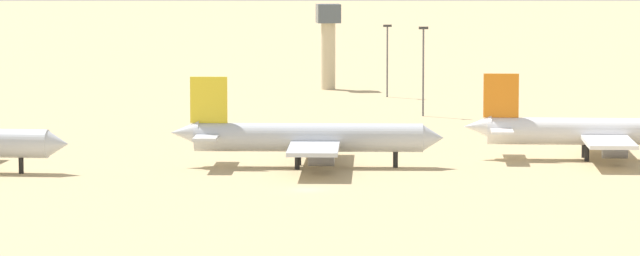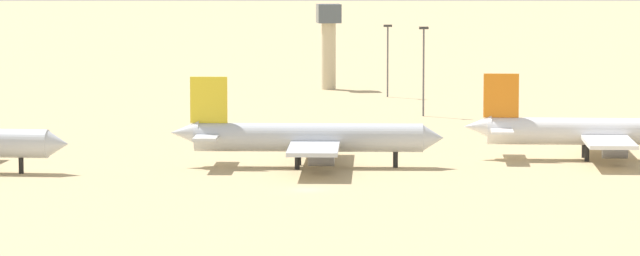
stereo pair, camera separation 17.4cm
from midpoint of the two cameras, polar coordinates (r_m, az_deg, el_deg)
The scene contains 6 objects.
ground at distance 242.66m, azimuth -0.38°, elevation -1.98°, with size 4000.00×4000.00×0.00m, color tan.
parked_jet_yellow_2 at distance 266.28m, azimuth -0.43°, elevation -0.31°, with size 40.71×34.62×13.46m.
parked_jet_orange_3 at distance 278.59m, azimuth 8.69°, elevation -0.12°, with size 39.91×34.03×13.22m.
control_tower at distance 405.22m, azimuth 0.29°, elevation 2.88°, with size 5.20×5.20×19.27m.
light_pole_west at distance 385.54m, azimuth 2.17°, elevation 2.32°, with size 1.80×0.50×15.59m.
light_pole_east at distance 343.79m, azimuth 3.32°, elevation 2.01°, with size 1.80×0.50×17.17m.
Camera 2 is at (-26.94, -238.81, 33.60)m, focal length 100.84 mm.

